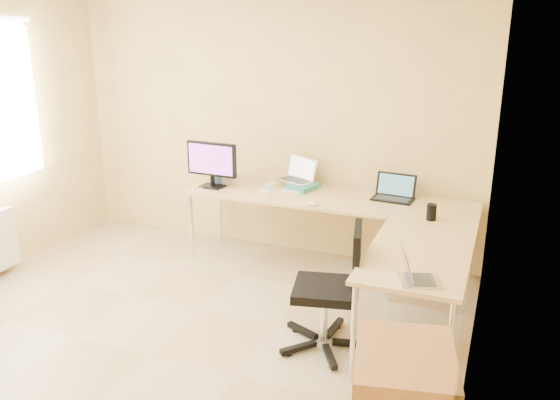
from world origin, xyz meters
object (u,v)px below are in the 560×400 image
at_px(keyboard, 281,191).
at_px(desk_main, 327,234).
at_px(desk_return, 415,299).
at_px(laptop_center, 296,170).
at_px(laptop_return, 421,267).
at_px(laptop_black, 393,188).
at_px(desk_fan, 220,167).
at_px(monitor, 212,165).
at_px(water_bottle, 218,172).
at_px(office_chair, 325,283).
at_px(mug, 270,188).

bearing_deg(keyboard, desk_main, -18.74).
xyz_separation_m(desk_return, keyboard, (-1.43, 0.98, 0.37)).
xyz_separation_m(laptop_center, laptop_return, (1.44, -1.68, -0.07)).
relative_size(desk_return, laptop_black, 3.61).
relative_size(desk_main, desk_fan, 8.37).
bearing_deg(monitor, water_bottle, 92.89).
distance_m(laptop_return, office_chair, 0.78).
height_order(laptop_black, desk_fan, desk_fan).
relative_size(monitor, office_chair, 0.55).
height_order(laptop_center, water_bottle, laptop_center).
relative_size(desk_fan, office_chair, 0.34).
bearing_deg(laptop_black, water_bottle, -170.98).
height_order(desk_fan, laptop_return, desk_fan).
bearing_deg(laptop_black, mug, -164.18).
height_order(mug, laptop_return, laptop_return).
relative_size(laptop_center, laptop_return, 1.19).
distance_m(monitor, laptop_center, 0.81).
bearing_deg(laptop_return, keyboard, 26.58).
xyz_separation_m(desk_main, monitor, (-1.13, -0.12, 0.59)).
xyz_separation_m(monitor, laptop_return, (2.18, -1.36, -0.13)).
bearing_deg(desk_return, monitor, 157.24).
relative_size(laptop_center, mug, 3.37).
xyz_separation_m(desk_main, water_bottle, (-1.13, -0.00, 0.49)).
bearing_deg(desk_return, mug, 148.99).
height_order(desk_return, monitor, monitor).
bearing_deg(desk_main, laptop_black, 12.81).
bearing_deg(laptop_black, desk_main, -162.58).
relative_size(monitor, laptop_return, 1.79).
xyz_separation_m(laptop_center, mug, (-0.15, -0.29, -0.11)).
height_order(desk_main, laptop_black, laptop_black).
height_order(monitor, mug, monitor).
distance_m(monitor, office_chair, 1.95).
relative_size(desk_return, monitor, 2.50).
relative_size(keyboard, desk_fan, 1.30).
distance_m(laptop_black, mug, 1.13).
distance_m(desk_return, water_bottle, 2.38).
bearing_deg(water_bottle, laptop_center, 15.29).
distance_m(keyboard, laptop_return, 2.11).
height_order(desk_return, laptop_center, laptop_center).
relative_size(desk_main, laptop_black, 7.36).
bearing_deg(desk_return, desk_fan, 153.65).
relative_size(water_bottle, laptop_return, 0.83).
distance_m(monitor, laptop_black, 1.71).
bearing_deg(laptop_center, water_bottle, -140.01).
height_order(desk_return, keyboard, keyboard).
height_order(mug, desk_fan, desk_fan).
bearing_deg(mug, water_bottle, 171.46).
relative_size(keyboard, office_chair, 0.44).
bearing_deg(keyboard, laptop_center, 50.70).
bearing_deg(water_bottle, laptop_black, 4.41).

